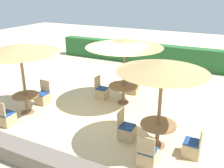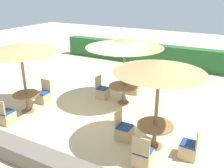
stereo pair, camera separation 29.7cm
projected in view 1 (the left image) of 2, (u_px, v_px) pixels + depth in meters
name	position (u px, v px, depth m)	size (l,w,h in m)	color
ground_plane	(105.00, 112.00, 9.31)	(40.00, 40.00, 0.00)	beige
hedge_row	(159.00, 55.00, 14.82)	(13.00, 0.70, 1.22)	#28602D
stone_border	(40.00, 160.00, 6.30)	(10.00, 0.56, 0.47)	#6B6056
parasol_front_right	(163.00, 66.00, 6.43)	(2.43, 2.43, 2.60)	olive
round_table_front_right	(158.00, 129.00, 7.10)	(1.03, 1.03, 0.72)	olive
patio_chair_front_right_east	(192.00, 147.00, 6.76)	(0.46, 0.46, 0.93)	tan
patio_chair_front_right_west	(126.00, 131.00, 7.55)	(0.46, 0.46, 0.93)	tan
patio_chair_front_right_south	(147.00, 156.00, 6.42)	(0.46, 0.46, 0.93)	tan
parasol_front_left	(19.00, 48.00, 8.38)	(2.71, 2.71, 2.58)	olive
round_table_front_left	(26.00, 99.00, 9.05)	(0.95, 0.95, 0.72)	olive
patio_chair_front_left_south	(6.00, 118.00, 8.30)	(0.46, 0.46, 0.93)	tan
patio_chair_front_left_north	(43.00, 97.00, 9.90)	(0.46, 0.46, 0.93)	tan
parasol_center	(124.00, 43.00, 9.18)	(2.90, 2.90, 2.60)	olive
round_table_center	(124.00, 89.00, 9.83)	(1.19, 1.19, 0.74)	olive
patio_chair_center_west	(102.00, 92.00, 10.42)	(0.46, 0.46, 0.93)	tan
patio_chair_center_north	(133.00, 87.00, 10.89)	(0.46, 0.46, 0.93)	tan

